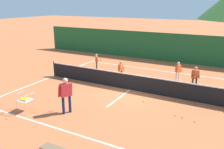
{
  "coord_description": "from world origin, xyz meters",
  "views": [
    {
      "loc": [
        5.25,
        -11.92,
        4.91
      ],
      "look_at": [
        -0.93,
        -0.48,
        0.93
      ],
      "focal_mm": 37.94,
      "sensor_mm": 36.0,
      "label": 1
    }
  ],
  "objects_px": {
    "student_3": "(195,76)",
    "tennis_ball_2": "(32,100)",
    "tennis_net": "(130,82)",
    "tennis_ball_4": "(7,118)",
    "student_2": "(178,70)",
    "tennis_ball_1": "(183,117)",
    "ball_cart": "(25,99)",
    "tennis_ball_3": "(175,115)",
    "tennis_ball_0": "(144,101)",
    "tennis_ball_5": "(195,121)",
    "student_1": "(121,69)",
    "student_0": "(97,60)",
    "instructor": "(66,92)"
  },
  "relations": [
    {
      "from": "tennis_ball_1",
      "to": "student_0",
      "type": "bearing_deg",
      "value": 146.94
    },
    {
      "from": "student_3",
      "to": "tennis_ball_3",
      "type": "bearing_deg",
      "value": -91.2
    },
    {
      "from": "instructor",
      "to": "tennis_ball_3",
      "type": "distance_m",
      "value": 5.05
    },
    {
      "from": "ball_cart",
      "to": "student_0",
      "type": "bearing_deg",
      "value": 96.38
    },
    {
      "from": "student_2",
      "to": "tennis_ball_0",
      "type": "distance_m",
      "value": 4.19
    },
    {
      "from": "student_0",
      "to": "tennis_ball_5",
      "type": "relative_size",
      "value": 17.72
    },
    {
      "from": "tennis_ball_5",
      "to": "tennis_net",
      "type": "bearing_deg",
      "value": 151.35
    },
    {
      "from": "student_2",
      "to": "tennis_ball_4",
      "type": "distance_m",
      "value": 10.21
    },
    {
      "from": "tennis_ball_0",
      "to": "tennis_ball_2",
      "type": "height_order",
      "value": "same"
    },
    {
      "from": "student_3",
      "to": "tennis_ball_0",
      "type": "xyz_separation_m",
      "value": [
        -1.91,
        -3.22,
        -0.77
      ]
    },
    {
      "from": "tennis_ball_4",
      "to": "student_1",
      "type": "bearing_deg",
      "value": 75.16
    },
    {
      "from": "student_1",
      "to": "tennis_ball_2",
      "type": "bearing_deg",
      "value": -115.16
    },
    {
      "from": "student_2",
      "to": "tennis_ball_0",
      "type": "relative_size",
      "value": 19.21
    },
    {
      "from": "student_1",
      "to": "ball_cart",
      "type": "distance_m",
      "value": 6.58
    },
    {
      "from": "tennis_ball_4",
      "to": "tennis_ball_5",
      "type": "relative_size",
      "value": 1.0
    },
    {
      "from": "tennis_ball_2",
      "to": "tennis_ball_3",
      "type": "relative_size",
      "value": 1.0
    },
    {
      "from": "tennis_net",
      "to": "student_1",
      "type": "bearing_deg",
      "value": 132.29
    },
    {
      "from": "tennis_net",
      "to": "tennis_ball_4",
      "type": "height_order",
      "value": "tennis_net"
    },
    {
      "from": "student_3",
      "to": "tennis_ball_5",
      "type": "relative_size",
      "value": 19.77
    },
    {
      "from": "tennis_net",
      "to": "student_2",
      "type": "distance_m",
      "value": 3.51
    },
    {
      "from": "student_2",
      "to": "tennis_ball_1",
      "type": "bearing_deg",
      "value": -73.72
    },
    {
      "from": "tennis_ball_1",
      "to": "tennis_ball_4",
      "type": "relative_size",
      "value": 1.0
    },
    {
      "from": "student_3",
      "to": "ball_cart",
      "type": "bearing_deg",
      "value": -132.99
    },
    {
      "from": "tennis_net",
      "to": "tennis_ball_1",
      "type": "distance_m",
      "value": 4.12
    },
    {
      "from": "student_0",
      "to": "tennis_ball_2",
      "type": "bearing_deg",
      "value": -88.47
    },
    {
      "from": "tennis_net",
      "to": "ball_cart",
      "type": "bearing_deg",
      "value": -122.73
    },
    {
      "from": "ball_cart",
      "to": "tennis_ball_5",
      "type": "relative_size",
      "value": 13.22
    },
    {
      "from": "tennis_net",
      "to": "tennis_ball_2",
      "type": "bearing_deg",
      "value": -134.21
    },
    {
      "from": "tennis_ball_1",
      "to": "tennis_ball_5",
      "type": "distance_m",
      "value": 0.56
    },
    {
      "from": "tennis_net",
      "to": "student_1",
      "type": "distance_m",
      "value": 1.95
    },
    {
      "from": "tennis_ball_1",
      "to": "student_1",
      "type": "bearing_deg",
      "value": 143.7
    },
    {
      "from": "tennis_net",
      "to": "student_2",
      "type": "height_order",
      "value": "student_2"
    },
    {
      "from": "tennis_ball_0",
      "to": "tennis_ball_2",
      "type": "xyz_separation_m",
      "value": [
        -5.17,
        -2.69,
        0.0
      ]
    },
    {
      "from": "student_2",
      "to": "ball_cart",
      "type": "xyz_separation_m",
      "value": [
        -5.22,
        -7.71,
        -0.2
      ]
    },
    {
      "from": "tennis_net",
      "to": "tennis_ball_2",
      "type": "relative_size",
      "value": 169.52
    },
    {
      "from": "student_3",
      "to": "tennis_ball_2",
      "type": "relative_size",
      "value": 19.77
    },
    {
      "from": "student_3",
      "to": "tennis_ball_5",
      "type": "height_order",
      "value": "student_3"
    },
    {
      "from": "ball_cart",
      "to": "tennis_ball_3",
      "type": "height_order",
      "value": "ball_cart"
    },
    {
      "from": "tennis_ball_5",
      "to": "tennis_ball_4",
      "type": "bearing_deg",
      "value": -153.4
    },
    {
      "from": "tennis_ball_3",
      "to": "instructor",
      "type": "bearing_deg",
      "value": -155.08
    },
    {
      "from": "tennis_ball_1",
      "to": "ball_cart",
      "type": "bearing_deg",
      "value": -157.3
    },
    {
      "from": "student_3",
      "to": "tennis_ball_1",
      "type": "distance_m",
      "value": 4.17
    },
    {
      "from": "student_0",
      "to": "student_3",
      "type": "distance_m",
      "value": 7.31
    },
    {
      "from": "ball_cart",
      "to": "student_2",
      "type": "bearing_deg",
      "value": 55.9
    },
    {
      "from": "student_0",
      "to": "tennis_ball_1",
      "type": "distance_m",
      "value": 8.99
    },
    {
      "from": "student_0",
      "to": "student_3",
      "type": "height_order",
      "value": "student_3"
    },
    {
      "from": "tennis_net",
      "to": "tennis_ball_2",
      "type": "height_order",
      "value": "tennis_net"
    },
    {
      "from": "tennis_net",
      "to": "student_2",
      "type": "bearing_deg",
      "value": 53.63
    },
    {
      "from": "tennis_net",
      "to": "student_3",
      "type": "bearing_deg",
      "value": 31.31
    },
    {
      "from": "instructor",
      "to": "tennis_ball_0",
      "type": "xyz_separation_m",
      "value": [
        2.67,
        2.91,
        -0.99
      ]
    }
  ]
}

